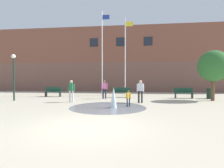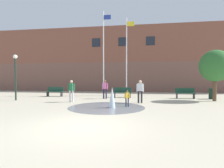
{
  "view_description": "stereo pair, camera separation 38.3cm",
  "coord_description": "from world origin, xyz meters",
  "px_view_note": "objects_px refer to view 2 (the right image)",
  "views": [
    {
      "loc": [
        1.58,
        -5.96,
        1.68
      ],
      "look_at": [
        0.04,
        7.07,
        1.3
      ],
      "focal_mm": 28.0,
      "sensor_mm": 36.0,
      "label": 1
    },
    {
      "loc": [
        1.96,
        -5.91,
        1.68
      ],
      "look_at": [
        0.04,
        7.07,
        1.3
      ],
      "focal_mm": 28.0,
      "sensor_mm": 36.0,
      "label": 2
    }
  ],
  "objects_px": {
    "flagpole_right": "(127,54)",
    "lamp_post_left_lane": "(15,70)",
    "park_bench_near_trashcan": "(123,92)",
    "adult_in_red": "(71,89)",
    "adult_watching": "(140,90)",
    "park_bench_far_right": "(185,93)",
    "flagpole_left": "(104,51)",
    "park_bench_far_left": "(55,91)",
    "trash_can": "(212,94)",
    "child_running": "(127,97)",
    "street_tree_near_building": "(215,66)",
    "teen_by_trashcan": "(105,88)"
  },
  "relations": [
    {
      "from": "flagpole_right",
      "to": "lamp_post_left_lane",
      "type": "xyz_separation_m",
      "value": [
        -8.4,
        -5.02,
        -1.75
      ]
    },
    {
      "from": "park_bench_near_trashcan",
      "to": "adult_in_red",
      "type": "height_order",
      "value": "adult_in_red"
    },
    {
      "from": "adult_watching",
      "to": "park_bench_far_right",
      "type": "bearing_deg",
      "value": 48.51
    },
    {
      "from": "park_bench_far_right",
      "to": "flagpole_left",
      "type": "distance_m",
      "value": 8.65
    },
    {
      "from": "park_bench_far_left",
      "to": "adult_watching",
      "type": "distance_m",
      "value": 8.8
    },
    {
      "from": "flagpole_left",
      "to": "trash_can",
      "type": "height_order",
      "value": "flagpole_left"
    },
    {
      "from": "child_running",
      "to": "flagpole_left",
      "type": "bearing_deg",
      "value": -106.55
    },
    {
      "from": "adult_watching",
      "to": "street_tree_near_building",
      "type": "xyz_separation_m",
      "value": [
        5.6,
        1.9,
        1.72
      ]
    },
    {
      "from": "street_tree_near_building",
      "to": "park_bench_far_right",
      "type": "bearing_deg",
      "value": 137.62
    },
    {
      "from": "park_bench_far_right",
      "to": "adult_in_red",
      "type": "height_order",
      "value": "adult_in_red"
    },
    {
      "from": "trash_can",
      "to": "street_tree_near_building",
      "type": "height_order",
      "value": "street_tree_near_building"
    },
    {
      "from": "park_bench_far_right",
      "to": "street_tree_near_building",
      "type": "distance_m",
      "value": 3.19
    },
    {
      "from": "teen_by_trashcan",
      "to": "lamp_post_left_lane",
      "type": "xyz_separation_m",
      "value": [
        -6.73,
        -2.14,
        1.43
      ]
    },
    {
      "from": "flagpole_left",
      "to": "park_bench_far_right",
      "type": "bearing_deg",
      "value": -12.72
    },
    {
      "from": "park_bench_far_left",
      "to": "park_bench_near_trashcan",
      "type": "xyz_separation_m",
      "value": [
        6.54,
        -0.02,
        0.0
      ]
    },
    {
      "from": "adult_watching",
      "to": "child_running",
      "type": "relative_size",
      "value": 1.61
    },
    {
      "from": "adult_watching",
      "to": "flagpole_left",
      "type": "xyz_separation_m",
      "value": [
        -3.59,
        5.16,
        3.58
      ]
    },
    {
      "from": "adult_watching",
      "to": "lamp_post_left_lane",
      "type": "xyz_separation_m",
      "value": [
        -9.65,
        0.14,
        1.43
      ]
    },
    {
      "from": "flagpole_right",
      "to": "trash_can",
      "type": "height_order",
      "value": "flagpole_right"
    },
    {
      "from": "teen_by_trashcan",
      "to": "adult_watching",
      "type": "bearing_deg",
      "value": 32.85
    },
    {
      "from": "park_bench_near_trashcan",
      "to": "adult_watching",
      "type": "relative_size",
      "value": 1.01
    },
    {
      "from": "park_bench_far_left",
      "to": "adult_watching",
      "type": "height_order",
      "value": "adult_watching"
    },
    {
      "from": "park_bench_far_left",
      "to": "adult_watching",
      "type": "relative_size",
      "value": 1.01
    },
    {
      "from": "adult_watching",
      "to": "child_running",
      "type": "xyz_separation_m",
      "value": [
        -0.8,
        -1.75,
        -0.35
      ]
    },
    {
      "from": "lamp_post_left_lane",
      "to": "street_tree_near_building",
      "type": "xyz_separation_m",
      "value": [
        15.26,
        1.76,
        0.29
      ]
    },
    {
      "from": "adult_in_red",
      "to": "flagpole_right",
      "type": "bearing_deg",
      "value": -45.3
    },
    {
      "from": "child_running",
      "to": "trash_can",
      "type": "bearing_deg",
      "value": 178.28
    },
    {
      "from": "adult_watching",
      "to": "lamp_post_left_lane",
      "type": "height_order",
      "value": "lamp_post_left_lane"
    },
    {
      "from": "park_bench_far_left",
      "to": "adult_in_red",
      "type": "relative_size",
      "value": 1.01
    },
    {
      "from": "child_running",
      "to": "trash_can",
      "type": "distance_m",
      "value": 8.54
    },
    {
      "from": "park_bench_far_left",
      "to": "street_tree_near_building",
      "type": "relative_size",
      "value": 0.41
    },
    {
      "from": "adult_in_red",
      "to": "flagpole_left",
      "type": "distance_m",
      "value": 6.59
    },
    {
      "from": "park_bench_near_trashcan",
      "to": "teen_by_trashcan",
      "type": "distance_m",
      "value": 1.9
    },
    {
      "from": "park_bench_near_trashcan",
      "to": "street_tree_near_building",
      "type": "bearing_deg",
      "value": -12.5
    },
    {
      "from": "child_running",
      "to": "flagpole_left",
      "type": "xyz_separation_m",
      "value": [
        -2.79,
        6.91,
        3.93
      ]
    },
    {
      "from": "flagpole_left",
      "to": "flagpole_right",
      "type": "bearing_deg",
      "value": 0.0
    },
    {
      "from": "adult_watching",
      "to": "flagpole_left",
      "type": "bearing_deg",
      "value": 131.53
    },
    {
      "from": "park_bench_near_trashcan",
      "to": "flagpole_left",
      "type": "height_order",
      "value": "flagpole_left"
    },
    {
      "from": "teen_by_trashcan",
      "to": "child_running",
      "type": "xyz_separation_m",
      "value": [
        2.13,
        -4.03,
        -0.35
      ]
    },
    {
      "from": "park_bench_near_trashcan",
      "to": "trash_can",
      "type": "xyz_separation_m",
      "value": [
        7.56,
        -0.11,
        -0.03
      ]
    },
    {
      "from": "trash_can",
      "to": "adult_watching",
      "type": "bearing_deg",
      "value": -150.81
    },
    {
      "from": "park_bench_far_right",
      "to": "flagpole_left",
      "type": "bearing_deg",
      "value": 167.28
    },
    {
      "from": "trash_can",
      "to": "child_running",
      "type": "bearing_deg",
      "value": -143.14
    },
    {
      "from": "park_bench_far_right",
      "to": "teen_by_trashcan",
      "type": "distance_m",
      "value": 6.92
    },
    {
      "from": "adult_in_red",
      "to": "lamp_post_left_lane",
      "type": "xyz_separation_m",
      "value": [
        -4.72,
        0.35,
        1.43
      ]
    },
    {
      "from": "teen_by_trashcan",
      "to": "flagpole_left",
      "type": "relative_size",
      "value": 0.19
    },
    {
      "from": "park_bench_far_left",
      "to": "flagpole_right",
      "type": "bearing_deg",
      "value": 13.71
    },
    {
      "from": "park_bench_far_left",
      "to": "lamp_post_left_lane",
      "type": "height_order",
      "value": "lamp_post_left_lane"
    },
    {
      "from": "park_bench_far_left",
      "to": "trash_can",
      "type": "xyz_separation_m",
      "value": [
        14.1,
        -0.13,
        -0.03
      ]
    },
    {
      "from": "adult_watching",
      "to": "lamp_post_left_lane",
      "type": "bearing_deg",
      "value": -174.11
    }
  ]
}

